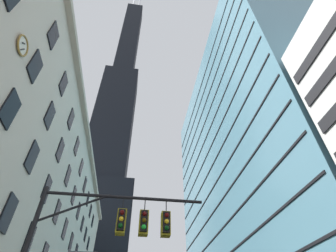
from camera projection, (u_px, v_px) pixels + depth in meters
The scene contains 4 objects.
station_building at pixel (5, 223), 29.53m from camera, with size 14.48×58.96×25.77m.
dark_skyscraper at pixel (109, 149), 99.76m from camera, with size 22.66×22.66×205.99m.
glass_office_midrise at pixel (250, 166), 50.70m from camera, with size 16.62×52.39×58.81m.
traffic_signal_mast at pixel (111, 236), 10.37m from camera, with size 7.23×0.63×7.13m.
Camera 1 is at (-3.28, -8.63, 1.88)m, focal length 27.01 mm.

